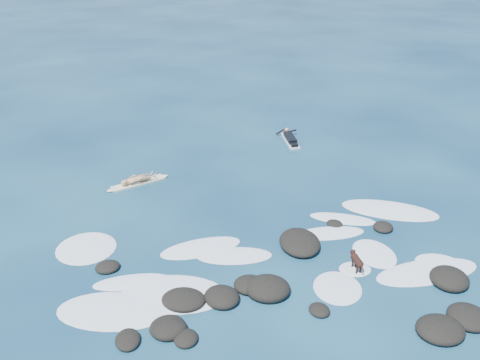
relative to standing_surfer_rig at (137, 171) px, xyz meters
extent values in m
plane|color=#0A2642|center=(4.74, -5.93, -0.66)|extent=(160.00, 160.00, 0.00)
ellipsoid|color=black|center=(4.58, -8.29, -0.51)|extent=(1.71, 1.62, 0.60)
ellipsoid|color=black|center=(10.28, -10.23, -0.56)|extent=(1.24, 1.31, 0.43)
ellipsoid|color=black|center=(1.91, -8.50, -0.56)|extent=(1.65, 1.50, 0.40)
ellipsoid|color=black|center=(1.43, -9.68, -0.59)|extent=(1.43, 1.45, 0.30)
ellipsoid|color=black|center=(3.10, -8.52, -0.55)|extent=(1.52, 1.56, 0.45)
ellipsoid|color=black|center=(1.95, -10.18, -0.59)|extent=(0.84, 0.91, 0.29)
ellipsoid|color=black|center=(4.04, -7.98, -0.57)|extent=(1.11, 1.08, 0.39)
ellipsoid|color=black|center=(-0.63, -6.45, -0.58)|extent=(1.03, 0.97, 0.32)
ellipsoid|color=black|center=(1.50, -9.81, -0.56)|extent=(1.22, 1.12, 0.42)
ellipsoid|color=black|center=(7.82, -4.43, -0.62)|extent=(0.80, 0.84, 0.16)
ellipsoid|color=black|center=(9.58, -4.95, -0.58)|extent=(1.02, 1.06, 0.31)
ellipsoid|color=black|center=(9.21, -10.67, -0.54)|extent=(1.52, 1.41, 0.49)
ellipsoid|color=black|center=(6.15, -5.76, -0.53)|extent=(1.49, 1.91, 0.55)
ellipsoid|color=black|center=(0.32, -10.06, -0.59)|extent=(0.79, 0.98, 0.28)
ellipsoid|color=black|center=(10.57, -8.42, -0.53)|extent=(1.49, 1.57, 0.54)
ellipsoid|color=black|center=(5.99, -9.40, -0.60)|extent=(0.80, 0.86, 0.26)
ellipsoid|color=white|center=(6.85, -8.33, -0.65)|extent=(1.82, 2.01, 0.12)
ellipsoid|color=white|center=(1.62, -8.06, -0.65)|extent=(3.69, 2.59, 0.12)
ellipsoid|color=white|center=(-1.55, -5.09, -0.65)|extent=(2.51, 2.53, 0.12)
ellipsoid|color=white|center=(2.57, -5.52, -0.65)|extent=(3.22, 1.92, 0.12)
ellipsoid|color=white|center=(10.73, -7.41, -0.65)|extent=(2.02, 1.76, 0.12)
ellipsoid|color=white|center=(10.36, -3.58, -0.65)|extent=(4.22, 2.98, 0.12)
ellipsoid|color=white|center=(7.45, -5.05, -0.65)|extent=(2.79, 1.07, 0.12)
ellipsoid|color=white|center=(8.26, -4.06, -0.65)|extent=(2.77, 1.72, 0.12)
ellipsoid|color=white|center=(3.74, -6.16, -0.65)|extent=(2.73, 1.26, 0.12)
ellipsoid|color=white|center=(-0.22, -8.68, -0.65)|extent=(3.74, 2.40, 0.12)
ellipsoid|color=white|center=(8.69, -6.55, -0.65)|extent=(1.75, 2.15, 0.12)
ellipsoid|color=white|center=(10.10, -7.82, -0.65)|extent=(3.97, 1.98, 0.12)
ellipsoid|color=white|center=(0.22, -7.29, -0.65)|extent=(2.58, 1.06, 0.12)
ellipsoid|color=white|center=(7.72, -7.40, -0.65)|extent=(1.10, 0.90, 0.12)
cube|color=beige|center=(0.00, 0.00, -0.62)|extent=(2.41, 1.58, 0.08)
ellipsoid|color=beige|center=(1.09, 0.56, -0.62)|extent=(0.56, 0.47, 0.09)
ellipsoid|color=beige|center=(-1.09, -0.56, -0.62)|extent=(0.56, 0.47, 0.09)
imported|color=tan|center=(0.00, 0.00, 0.22)|extent=(0.61, 0.69, 1.59)
cube|color=white|center=(7.76, 4.27, -0.61)|extent=(0.63, 2.35, 0.08)
ellipsoid|color=white|center=(7.71, 5.44, -0.61)|extent=(0.30, 0.52, 0.09)
cube|color=black|center=(7.76, 4.27, -0.45)|extent=(0.49, 1.45, 0.23)
sphere|color=tan|center=(7.72, 5.10, -0.32)|extent=(0.25, 0.25, 0.24)
cylinder|color=black|center=(7.42, 5.25, -0.46)|extent=(0.57, 0.34, 0.26)
cylinder|color=black|center=(8.01, 5.27, -0.46)|extent=(0.58, 0.29, 0.26)
cube|color=black|center=(7.79, 3.48, -0.49)|extent=(0.39, 0.60, 0.15)
cylinder|color=black|center=(7.72, -7.50, -0.23)|extent=(0.30, 0.54, 0.25)
sphere|color=black|center=(7.70, -7.27, -0.23)|extent=(0.29, 0.29, 0.26)
sphere|color=black|center=(7.75, -7.73, -0.23)|extent=(0.26, 0.26, 0.24)
sphere|color=black|center=(7.68, -7.12, -0.14)|extent=(0.20, 0.20, 0.19)
cone|color=black|center=(7.67, -7.01, -0.15)|extent=(0.11, 0.12, 0.10)
cone|color=black|center=(7.63, -7.14, -0.06)|extent=(0.09, 0.07, 0.09)
cone|color=black|center=(7.73, -7.12, -0.06)|extent=(0.09, 0.07, 0.09)
cylinder|color=black|center=(7.64, -7.33, -0.49)|extent=(0.07, 0.07, 0.34)
cylinder|color=black|center=(7.77, -7.32, -0.49)|extent=(0.07, 0.07, 0.34)
cylinder|color=black|center=(7.68, -7.68, -0.49)|extent=(0.07, 0.07, 0.34)
cylinder|color=black|center=(7.81, -7.67, -0.49)|extent=(0.07, 0.07, 0.34)
cylinder|color=black|center=(7.76, -7.84, -0.18)|extent=(0.07, 0.25, 0.15)
camera|label=1|loc=(2.21, -21.83, 10.05)|focal=40.00mm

